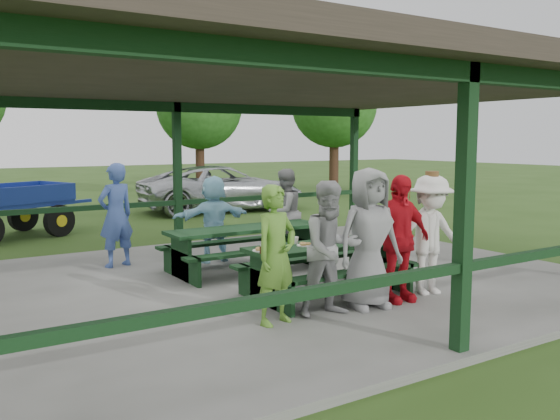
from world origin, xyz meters
TOP-DOWN VIEW (x-y plane):
  - ground at (0.00, 0.00)m, footprint 90.00×90.00m
  - concrete_slab at (0.00, 0.00)m, footprint 10.00×8.00m
  - pavilion_structure at (0.00, 0.00)m, footprint 10.60×8.60m
  - picnic_table_near at (0.17, -1.20)m, footprint 2.42×1.39m
  - picnic_table_far at (-0.02, 0.80)m, footprint 2.74×1.39m
  - table_setting at (0.30, -1.16)m, footprint 2.43×0.45m
  - contestant_green at (-1.15, -1.97)m, footprint 0.70×0.54m
  - contestant_grey_left at (-0.38, -2.05)m, footprint 0.91×0.75m
  - contestant_grey_mid at (0.25, -2.04)m, footprint 0.99×0.72m
  - contestant_red at (0.79, -2.02)m, footprint 1.06×0.51m
  - contestant_white_fedora at (1.46, -1.97)m, footprint 1.22×0.86m
  - spectator_lblue at (-0.15, 1.78)m, footprint 1.49×0.53m
  - spectator_blue at (-1.79, 2.31)m, footprint 0.75×0.59m
  - spectator_grey at (1.26, 1.57)m, footprint 0.97×0.85m
  - pickup_truck at (3.88, 9.38)m, footprint 5.58×2.99m
  - farm_trailer at (-2.91, 7.23)m, footprint 3.86×2.57m
  - tree_mid at (5.29, 14.12)m, footprint 3.43×3.43m
  - tree_right at (10.30, 11.79)m, footprint 3.53×3.53m
  - tree_far_right at (12.50, 14.54)m, footprint 3.69×3.69m

SIDE VIEW (x-z plane):
  - ground at x=0.00m, z-range 0.00..0.00m
  - concrete_slab at x=0.00m, z-range 0.00..0.10m
  - picnic_table_near at x=0.17m, z-range 0.19..0.94m
  - picnic_table_far at x=-0.02m, z-range 0.20..0.95m
  - farm_trailer at x=-2.91m, z-range -0.01..1.36m
  - pickup_truck at x=3.88m, z-range 0.00..1.49m
  - table_setting at x=0.30m, z-range 0.83..0.93m
  - spectator_lblue at x=-0.15m, z-range 0.10..1.68m
  - spectator_grey at x=1.26m, z-range 0.10..1.78m
  - contestant_green at x=-1.15m, z-range 0.10..1.80m
  - contestant_grey_left at x=-0.38m, z-range 0.10..1.82m
  - contestant_white_fedora at x=1.46m, z-range 0.08..1.86m
  - contestant_red at x=0.79m, z-range 0.10..1.86m
  - spectator_blue at x=-1.79m, z-range 0.10..1.93m
  - contestant_grey_mid at x=0.25m, z-range 0.10..1.97m
  - pavilion_structure at x=0.00m, z-range 1.55..4.79m
  - tree_mid at x=5.29m, z-range 0.95..6.31m
  - tree_right at x=10.30m, z-range 0.97..6.50m
  - tree_far_right at x=12.50m, z-range 1.02..6.79m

